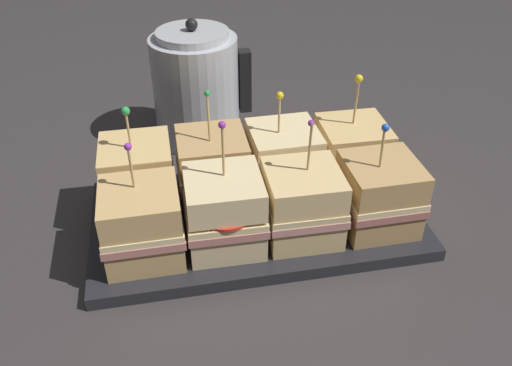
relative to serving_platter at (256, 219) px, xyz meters
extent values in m
plane|color=#383333|center=(0.00, 0.00, -0.01)|extent=(6.00, 6.00, 0.00)
cube|color=#232328|center=(0.00, 0.00, 0.00)|extent=(0.46, 0.25, 0.01)
cube|color=#232328|center=(0.00, 0.00, 0.01)|extent=(0.46, 0.25, 0.01)
cube|color=tan|center=(-0.15, -0.05, 0.03)|extent=(0.10, 0.10, 0.04)
cube|color=tan|center=(-0.15, -0.05, 0.05)|extent=(0.10, 0.10, 0.01)
cube|color=beige|center=(-0.15, -0.05, 0.06)|extent=(0.10, 0.10, 0.01)
cube|color=tan|center=(-0.15, -0.05, 0.09)|extent=(0.10, 0.10, 0.04)
cylinder|color=tan|center=(-0.16, -0.04, 0.13)|extent=(0.00, 0.01, 0.07)
sphere|color=purple|center=(-0.16, -0.04, 0.16)|extent=(0.01, 0.01, 0.01)
cube|color=beige|center=(-0.05, -0.05, 0.03)|extent=(0.10, 0.10, 0.04)
cube|color=tan|center=(-0.05, -0.05, 0.05)|extent=(0.10, 0.10, 0.01)
cube|color=beige|center=(-0.05, -0.05, 0.06)|extent=(0.10, 0.10, 0.01)
cylinder|color=red|center=(-0.05, -0.07, 0.07)|extent=(0.07, 0.07, 0.00)
cube|color=beige|center=(-0.05, -0.05, 0.09)|extent=(0.10, 0.10, 0.04)
cylinder|color=tan|center=(-0.05, -0.04, 0.14)|extent=(0.00, 0.01, 0.08)
sphere|color=purple|center=(-0.05, -0.04, 0.18)|extent=(0.01, 0.01, 0.01)
cube|color=#DBB77A|center=(0.05, -0.05, 0.03)|extent=(0.10, 0.10, 0.04)
cube|color=tan|center=(0.05, -0.05, 0.05)|extent=(0.10, 0.10, 0.01)
cube|color=beige|center=(0.05, -0.05, 0.06)|extent=(0.10, 0.10, 0.01)
cube|color=#E8C281|center=(0.05, -0.05, 0.09)|extent=(0.10, 0.10, 0.04)
cylinder|color=tan|center=(0.06, -0.05, 0.14)|extent=(0.00, 0.01, 0.08)
sphere|color=purple|center=(0.06, -0.05, 0.17)|extent=(0.01, 0.01, 0.01)
cube|color=tan|center=(0.16, -0.05, 0.03)|extent=(0.10, 0.10, 0.04)
cube|color=#B26B60|center=(0.16, -0.05, 0.05)|extent=(0.10, 0.10, 0.01)
cube|color=beige|center=(0.16, -0.05, 0.06)|extent=(0.10, 0.10, 0.01)
cube|color=tan|center=(0.16, -0.05, 0.09)|extent=(0.10, 0.10, 0.04)
cylinder|color=tan|center=(0.15, -0.06, 0.13)|extent=(0.00, 0.01, 0.07)
sphere|color=blue|center=(0.15, -0.06, 0.16)|extent=(0.01, 0.01, 0.01)
cube|color=tan|center=(-0.16, 0.05, 0.03)|extent=(0.10, 0.10, 0.04)
cube|color=#B26B60|center=(-0.16, 0.05, 0.05)|extent=(0.10, 0.10, 0.01)
cube|color=beige|center=(-0.16, 0.05, 0.06)|extent=(0.10, 0.10, 0.01)
cylinder|color=red|center=(-0.16, 0.03, 0.07)|extent=(0.06, 0.06, 0.00)
cube|color=#E0B771|center=(-0.16, 0.05, 0.09)|extent=(0.10, 0.10, 0.04)
cylinder|color=tan|center=(-0.16, 0.05, 0.13)|extent=(0.00, 0.01, 0.07)
sphere|color=green|center=(-0.16, 0.05, 0.16)|extent=(0.01, 0.01, 0.01)
cube|color=tan|center=(-0.05, 0.05, 0.03)|extent=(0.10, 0.10, 0.04)
cube|color=tan|center=(-0.05, 0.05, 0.05)|extent=(0.10, 0.10, 0.01)
cube|color=beige|center=(-0.05, 0.05, 0.06)|extent=(0.10, 0.10, 0.01)
cylinder|color=red|center=(-0.05, 0.04, 0.07)|extent=(0.06, 0.06, 0.00)
cube|color=tan|center=(-0.05, 0.05, 0.09)|extent=(0.10, 0.10, 0.04)
cylinder|color=tan|center=(-0.06, 0.05, 0.14)|extent=(0.00, 0.01, 0.08)
sphere|color=green|center=(-0.06, 0.05, 0.18)|extent=(0.01, 0.01, 0.01)
cube|color=beige|center=(0.05, 0.05, 0.03)|extent=(0.10, 0.10, 0.04)
cube|color=tan|center=(0.05, 0.05, 0.05)|extent=(0.10, 0.10, 0.01)
cube|color=beige|center=(0.05, 0.05, 0.06)|extent=(0.10, 0.10, 0.01)
cylinder|color=red|center=(0.05, 0.04, 0.07)|extent=(0.06, 0.06, 0.00)
cube|color=beige|center=(0.05, 0.05, 0.09)|extent=(0.10, 0.10, 0.04)
cylinder|color=tan|center=(0.04, 0.05, 0.13)|extent=(0.00, 0.00, 0.07)
sphere|color=yellow|center=(0.04, 0.05, 0.17)|extent=(0.01, 0.01, 0.01)
cube|color=tan|center=(0.16, 0.05, 0.03)|extent=(0.10, 0.10, 0.04)
cube|color=#B26B60|center=(0.16, 0.05, 0.05)|extent=(0.10, 0.10, 0.01)
cube|color=beige|center=(0.16, 0.05, 0.06)|extent=(0.10, 0.10, 0.01)
cube|color=#E0B771|center=(0.16, 0.05, 0.09)|extent=(0.10, 0.10, 0.04)
cylinder|color=tan|center=(0.15, 0.06, 0.14)|extent=(0.00, 0.01, 0.08)
sphere|color=yellow|center=(0.15, 0.06, 0.18)|extent=(0.01, 0.01, 0.01)
cylinder|color=#B7BABF|center=(-0.05, 0.27, 0.08)|extent=(0.15, 0.15, 0.18)
cylinder|color=#B7BABF|center=(-0.05, 0.27, 0.18)|extent=(0.12, 0.12, 0.01)
sphere|color=black|center=(-0.05, 0.27, 0.20)|extent=(0.02, 0.02, 0.02)
cube|color=black|center=(0.03, 0.27, 0.09)|extent=(0.02, 0.02, 0.11)
camera|label=1|loc=(-0.12, -0.59, 0.48)|focal=38.00mm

